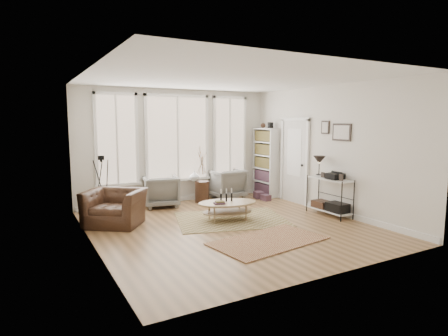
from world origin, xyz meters
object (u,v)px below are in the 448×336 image
bookcase (266,162)px  accent_chair (115,208)px  low_shelf (329,193)px  armchair_right (227,184)px  side_table (202,174)px  armchair_left (161,191)px  coffee_table (227,206)px

bookcase → accent_chair: 4.56m
low_shelf → accent_chair: (-4.36, 1.53, -0.15)m
low_shelf → armchair_right: (-1.08, 2.75, -0.11)m
low_shelf → accent_chair: low_shelf is taller
side_table → bookcase: bearing=-2.0°
low_shelf → accent_chair: bearing=160.7°
armchair_left → coffee_table: bearing=123.3°
armchair_left → armchair_right: 1.91m
low_shelf → armchair_left: bearing=138.3°
bookcase → low_shelf: size_ratio=1.58×
low_shelf → accent_chair: 4.62m
accent_chair → armchair_left: bearing=75.6°
bookcase → armchair_right: size_ratio=2.35×
bookcase → side_table: 1.96m
coffee_table → side_table: size_ratio=0.89×
bookcase → low_shelf: 2.56m
bookcase → armchair_left: (-3.04, 0.13, -0.58)m
low_shelf → armchair_left: low_shelf is taller
side_table → low_shelf: bearing=-53.9°
bookcase → armchair_left: bearing=177.5°
low_shelf → side_table: size_ratio=0.85×
armchair_left → accent_chair: (-1.37, -1.13, -0.02)m
armchair_left → side_table: size_ratio=0.54×
side_table → armchair_left: bearing=176.6°
armchair_left → armchair_right: armchair_right is taller
armchair_left → accent_chair: size_ratio=0.76×
low_shelf → side_table: (-1.89, 2.59, 0.23)m
side_table → accent_chair: size_ratio=1.40×
coffee_table → accent_chair: (-2.16, 0.80, 0.05)m
armchair_left → armchair_right: bearing=-166.3°
accent_chair → bookcase: bearing=48.9°
bookcase → accent_chair: size_ratio=1.88×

